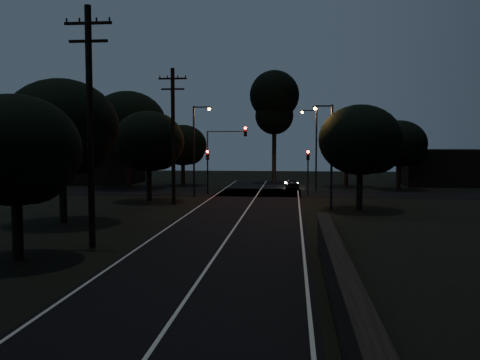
{
  "coord_description": "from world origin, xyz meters",
  "views": [
    {
      "loc": [
        3.26,
        -8.72,
        4.86
      ],
      "look_at": [
        0.0,
        24.0,
        2.5
      ],
      "focal_mm": 40.0,
      "sensor_mm": 36.0,
      "label": 1
    }
  ],
  "objects_px": {
    "tall_pine": "(274,102)",
    "car": "(292,184)",
    "streetlight_b": "(314,144)",
    "utility_pole_far": "(173,134)",
    "signal_right": "(308,164)",
    "utility_pole_mid": "(90,122)",
    "streetlight_c": "(329,149)",
    "streetlight_a": "(196,144)",
    "signal_left": "(208,164)",
    "signal_mast": "(226,147)"
  },
  "relations": [
    {
      "from": "tall_pine",
      "to": "car",
      "type": "distance_m",
      "value": 12.94
    },
    {
      "from": "streetlight_b",
      "to": "car",
      "type": "xyz_separation_m",
      "value": [
        -2.11,
        2.0,
        -4.1
      ]
    },
    {
      "from": "utility_pole_far",
      "to": "signal_right",
      "type": "height_order",
      "value": "utility_pole_far"
    },
    {
      "from": "utility_pole_mid",
      "to": "tall_pine",
      "type": "height_order",
      "value": "tall_pine"
    },
    {
      "from": "utility_pole_mid",
      "to": "streetlight_c",
      "type": "height_order",
      "value": "utility_pole_mid"
    },
    {
      "from": "utility_pole_mid",
      "to": "streetlight_a",
      "type": "xyz_separation_m",
      "value": [
        0.69,
        23.0,
        -1.1
      ]
    },
    {
      "from": "signal_left",
      "to": "signal_right",
      "type": "distance_m",
      "value": 9.2
    },
    {
      "from": "signal_mast",
      "to": "car",
      "type": "height_order",
      "value": "signal_mast"
    },
    {
      "from": "utility_pole_far",
      "to": "signal_left",
      "type": "distance_m",
      "value": 8.53
    },
    {
      "from": "signal_mast",
      "to": "car",
      "type": "xyz_separation_m",
      "value": [
        6.11,
        6.01,
        -3.8
      ]
    },
    {
      "from": "signal_right",
      "to": "streetlight_b",
      "type": "xyz_separation_m",
      "value": [
        0.71,
        4.01,
        1.8
      ]
    },
    {
      "from": "utility_pole_mid",
      "to": "signal_mast",
      "type": "bearing_deg",
      "value": 82.96
    },
    {
      "from": "signal_right",
      "to": "car",
      "type": "bearing_deg",
      "value": 103.11
    },
    {
      "from": "utility_pole_far",
      "to": "signal_left",
      "type": "relative_size",
      "value": 2.56
    },
    {
      "from": "tall_pine",
      "to": "streetlight_c",
      "type": "bearing_deg",
      "value": -79.07
    },
    {
      "from": "signal_left",
      "to": "streetlight_a",
      "type": "bearing_deg",
      "value": -109.59
    },
    {
      "from": "streetlight_b",
      "to": "car",
      "type": "height_order",
      "value": "streetlight_b"
    },
    {
      "from": "streetlight_b",
      "to": "utility_pole_mid",
      "type": "bearing_deg",
      "value": -111.3
    },
    {
      "from": "car",
      "to": "signal_right",
      "type": "bearing_deg",
      "value": 99.72
    },
    {
      "from": "utility_pole_far",
      "to": "streetlight_a",
      "type": "bearing_deg",
      "value": 83.41
    },
    {
      "from": "streetlight_c",
      "to": "signal_right",
      "type": "bearing_deg",
      "value": 97.02
    },
    {
      "from": "streetlight_a",
      "to": "streetlight_c",
      "type": "height_order",
      "value": "streetlight_a"
    },
    {
      "from": "signal_mast",
      "to": "streetlight_c",
      "type": "xyz_separation_m",
      "value": [
        8.74,
        -9.99,
        0.01
      ]
    },
    {
      "from": "signal_left",
      "to": "signal_mast",
      "type": "xyz_separation_m",
      "value": [
        1.69,
        0.0,
        1.5
      ]
    },
    {
      "from": "signal_mast",
      "to": "streetlight_c",
      "type": "height_order",
      "value": "streetlight_c"
    },
    {
      "from": "tall_pine",
      "to": "streetlight_b",
      "type": "distance_m",
      "value": 12.8
    },
    {
      "from": "streetlight_a",
      "to": "streetlight_c",
      "type": "xyz_separation_m",
      "value": [
        11.14,
        -8.0,
        -0.29
      ]
    },
    {
      "from": "signal_right",
      "to": "streetlight_b",
      "type": "distance_m",
      "value": 4.45
    },
    {
      "from": "tall_pine",
      "to": "streetlight_a",
      "type": "xyz_separation_m",
      "value": [
        -6.31,
        -17.0,
        -4.94
      ]
    },
    {
      "from": "utility_pole_far",
      "to": "streetlight_a",
      "type": "xyz_separation_m",
      "value": [
        0.69,
        6.0,
        -0.85
      ]
    },
    {
      "from": "signal_mast",
      "to": "streetlight_a",
      "type": "height_order",
      "value": "streetlight_a"
    },
    {
      "from": "streetlight_c",
      "to": "utility_pole_far",
      "type": "bearing_deg",
      "value": 170.4
    },
    {
      "from": "tall_pine",
      "to": "streetlight_a",
      "type": "height_order",
      "value": "tall_pine"
    },
    {
      "from": "signal_mast",
      "to": "car",
      "type": "distance_m",
      "value": 9.38
    },
    {
      "from": "utility_pole_far",
      "to": "signal_mast",
      "type": "bearing_deg",
      "value": 68.89
    },
    {
      "from": "car",
      "to": "streetlight_c",
      "type": "bearing_deg",
      "value": 95.94
    },
    {
      "from": "utility_pole_mid",
      "to": "signal_left",
      "type": "relative_size",
      "value": 2.68
    },
    {
      "from": "tall_pine",
      "to": "signal_right",
      "type": "height_order",
      "value": "tall_pine"
    },
    {
      "from": "tall_pine",
      "to": "streetlight_b",
      "type": "relative_size",
      "value": 1.66
    },
    {
      "from": "streetlight_c",
      "to": "streetlight_a",
      "type": "bearing_deg",
      "value": 144.31
    },
    {
      "from": "tall_pine",
      "to": "streetlight_a",
      "type": "relative_size",
      "value": 1.66
    },
    {
      "from": "signal_right",
      "to": "signal_mast",
      "type": "height_order",
      "value": "signal_mast"
    },
    {
      "from": "car",
      "to": "utility_pole_mid",
      "type": "bearing_deg",
      "value": 70.08
    },
    {
      "from": "signal_mast",
      "to": "streetlight_b",
      "type": "height_order",
      "value": "streetlight_b"
    },
    {
      "from": "utility_pole_mid",
      "to": "tall_pine",
      "type": "distance_m",
      "value": 40.79
    },
    {
      "from": "utility_pole_mid",
      "to": "signal_left",
      "type": "xyz_separation_m",
      "value": [
        1.4,
        24.99,
        -2.9
      ]
    },
    {
      "from": "signal_left",
      "to": "streetlight_b",
      "type": "xyz_separation_m",
      "value": [
        9.91,
        4.01,
        1.8
      ]
    },
    {
      "from": "utility_pole_mid",
      "to": "streetlight_c",
      "type": "relative_size",
      "value": 1.47
    },
    {
      "from": "utility_pole_far",
      "to": "utility_pole_mid",
      "type": "bearing_deg",
      "value": -90.0
    },
    {
      "from": "tall_pine",
      "to": "streetlight_a",
      "type": "distance_m",
      "value": 18.79
    }
  ]
}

